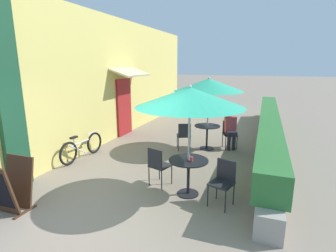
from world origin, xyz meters
name	(u,v)px	position (x,y,z in m)	size (l,w,h in m)	color
ground_plane	(96,223)	(0.00, 0.00, 0.00)	(120.00, 120.00, 0.00)	gray
cafe_facade_wall	(126,78)	(-2.54, 5.74, 2.09)	(0.98, 11.73, 4.20)	#E0CC6B
planter_hedge	(269,129)	(2.75, 5.77, 0.54)	(0.60, 10.73, 1.01)	gray
patio_table_near	(188,169)	(1.20, 1.52, 0.56)	(0.80, 0.80, 0.76)	black
patio_umbrella_near	(190,97)	(1.20, 1.52, 2.02)	(2.11, 2.11, 2.26)	#B7B7BC
cafe_chair_near_left	(158,164)	(0.47, 1.66, 0.52)	(0.50, 0.50, 0.87)	#232328
cafe_chair_near_right	(223,179)	(1.93, 1.37, 0.52)	(0.50, 0.50, 0.87)	#232328
coffee_cup_near	(191,159)	(1.27, 1.46, 0.80)	(0.07, 0.07, 0.09)	#B73D3D
patio_table_mid	(207,132)	(0.93, 4.60, 0.56)	(0.80, 0.80, 0.76)	black
patio_umbrella_mid	(209,85)	(0.93, 4.60, 2.02)	(2.11, 2.11, 2.26)	#B7B7BC
cafe_chair_mid_left	(184,134)	(0.29, 4.23, 0.52)	(0.53, 0.53, 0.87)	#232328
cafe_chair_mid_right	(229,132)	(1.57, 4.97, 0.52)	(0.53, 0.53, 0.87)	#232328
seated_patron_mid_right	(231,128)	(1.62, 4.87, 0.69)	(0.46, 0.50, 1.25)	#23232D
bicycle_leaning	(82,147)	(-2.20, 2.50, 0.33)	(0.15, 1.70, 0.72)	black
menu_board	(9,186)	(-1.69, -0.18, 0.48)	(0.67, 0.64, 0.96)	#422819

